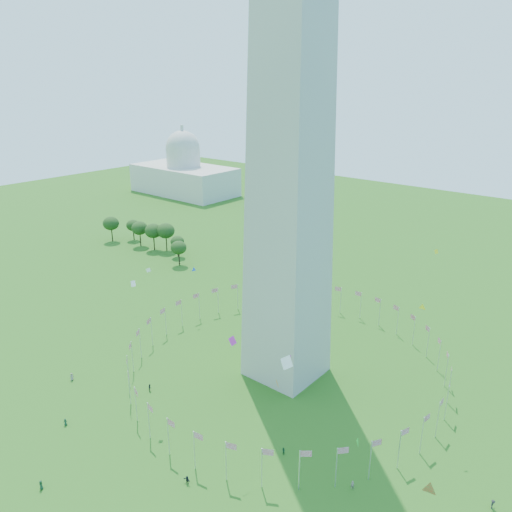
# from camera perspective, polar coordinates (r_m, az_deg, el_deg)

# --- Properties ---
(ground) EXTENTS (600.00, 600.00, 0.00)m
(ground) POSITION_cam_1_polar(r_m,az_deg,el_deg) (107.31, -14.24, -23.85)
(ground) COLOR #1F5313
(ground) RESTS_ON ground
(washington_monument) EXTENTS (16.80, 16.80, 169.00)m
(washington_monument) POSITION_cam_1_polar(r_m,az_deg,el_deg) (114.23, 4.34, 25.47)
(washington_monument) COLOR #B8B4A4
(washington_monument) RESTS_ON ground
(flag_ring) EXTENTS (80.24, 80.24, 9.00)m
(flag_ring) POSITION_cam_1_polar(r_m,az_deg,el_deg) (132.67, 3.44, -11.38)
(flag_ring) COLOR silver
(flag_ring) RESTS_ON ground
(capitol_building) EXTENTS (70.00, 35.00, 46.00)m
(capitol_building) POSITION_cam_1_polar(r_m,az_deg,el_deg) (335.56, -8.31, 10.96)
(capitol_building) COLOR beige
(capitol_building) RESTS_ON ground
(kites_aloft) EXTENTS (111.68, 67.96, 35.31)m
(kites_aloft) POSITION_cam_1_polar(r_m,az_deg,el_deg) (102.42, 1.30, -12.29)
(kites_aloft) COLOR orange
(kites_aloft) RESTS_ON ground
(tree_line_west) EXTENTS (55.38, 16.00, 12.35)m
(tree_line_west) POSITION_cam_1_polar(r_m,az_deg,el_deg) (228.54, -12.14, 2.13)
(tree_line_west) COLOR #264E1A
(tree_line_west) RESTS_ON ground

